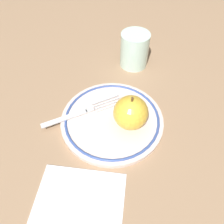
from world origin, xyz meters
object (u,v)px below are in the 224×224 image
object	(u,v)px
napkin_folded	(81,201)
apple_red_whole	(131,113)
fork	(80,113)
plate	(112,120)
drinking_glass	(134,50)

from	to	relation	value
napkin_folded	apple_red_whole	bearing A→B (deg)	-8.15
apple_red_whole	fork	xyz separation A→B (m)	(-0.01, 0.11, -0.03)
plate	napkin_folded	distance (m)	0.18
apple_red_whole	drinking_glass	size ratio (longest dim) A/B	0.87
plate	napkin_folded	xyz separation A→B (m)	(-0.18, -0.01, -0.00)
fork	napkin_folded	world-z (taller)	fork
fork	drinking_glass	xyz separation A→B (m)	(0.23, -0.05, 0.03)
napkin_folded	plate	bearing A→B (deg)	4.70
apple_red_whole	napkin_folded	size ratio (longest dim) A/B	0.52
fork	drinking_glass	distance (m)	0.23
apple_red_whole	napkin_folded	distance (m)	0.19
apple_red_whole	drinking_glass	xyz separation A→B (m)	(0.21, 0.06, -0.00)
plate	fork	world-z (taller)	fork
plate	fork	size ratio (longest dim) A/B	1.50
plate	drinking_glass	size ratio (longest dim) A/B	2.44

